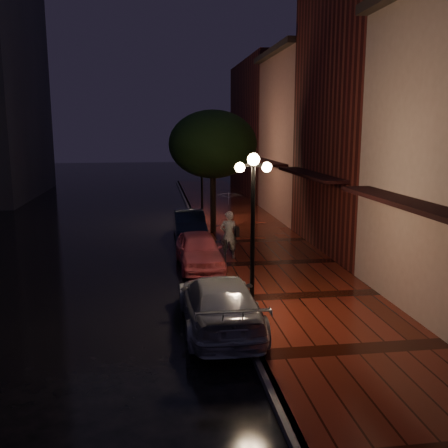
{
  "coord_description": "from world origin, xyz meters",
  "views": [
    {
      "loc": [
        -2.17,
        -17.58,
        5.08
      ],
      "look_at": [
        0.49,
        1.4,
        1.4
      ],
      "focal_mm": 40.0,
      "sensor_mm": 36.0,
      "label": 1
    }
  ],
  "objects_px": {
    "parking_meter": "(225,254)",
    "pink_car": "(199,250)",
    "streetlamp_near": "(253,225)",
    "woman_with_umbrella": "(229,215)",
    "streetlamp_far": "(202,176)",
    "street_tree": "(213,146)",
    "navy_car": "(189,224)",
    "silver_car": "(220,303)"
  },
  "relations": [
    {
      "from": "street_tree",
      "to": "parking_meter",
      "type": "distance_m",
      "value": 8.04
    },
    {
      "from": "navy_car",
      "to": "silver_car",
      "type": "height_order",
      "value": "silver_car"
    },
    {
      "from": "streetlamp_near",
      "to": "woman_with_umbrella",
      "type": "distance_m",
      "value": 5.97
    },
    {
      "from": "pink_car",
      "to": "woman_with_umbrella",
      "type": "height_order",
      "value": "woman_with_umbrella"
    },
    {
      "from": "street_tree",
      "to": "pink_car",
      "type": "distance_m",
      "value": 6.85
    },
    {
      "from": "navy_car",
      "to": "woman_with_umbrella",
      "type": "height_order",
      "value": "woman_with_umbrella"
    },
    {
      "from": "streetlamp_near",
      "to": "street_tree",
      "type": "height_order",
      "value": "street_tree"
    },
    {
      "from": "streetlamp_far",
      "to": "pink_car",
      "type": "distance_m",
      "value": 8.98
    },
    {
      "from": "streetlamp_near",
      "to": "navy_car",
      "type": "relative_size",
      "value": 1.09
    },
    {
      "from": "silver_car",
      "to": "parking_meter",
      "type": "bearing_deg",
      "value": -100.32
    },
    {
      "from": "street_tree",
      "to": "woman_with_umbrella",
      "type": "bearing_deg",
      "value": -90.06
    },
    {
      "from": "street_tree",
      "to": "navy_car",
      "type": "height_order",
      "value": "street_tree"
    },
    {
      "from": "streetlamp_near",
      "to": "streetlamp_far",
      "type": "xyz_separation_m",
      "value": [
        0.0,
        14.0,
        0.0
      ]
    },
    {
      "from": "streetlamp_far",
      "to": "street_tree",
      "type": "relative_size",
      "value": 0.74
    },
    {
      "from": "street_tree",
      "to": "silver_car",
      "type": "bearing_deg",
      "value": -95.99
    },
    {
      "from": "streetlamp_near",
      "to": "silver_car",
      "type": "bearing_deg",
      "value": -151.01
    },
    {
      "from": "woman_with_umbrella",
      "to": "streetlamp_far",
      "type": "bearing_deg",
      "value": -86.52
    },
    {
      "from": "pink_car",
      "to": "navy_car",
      "type": "bearing_deg",
      "value": 87.91
    },
    {
      "from": "streetlamp_near",
      "to": "streetlamp_far",
      "type": "bearing_deg",
      "value": 90.0
    },
    {
      "from": "streetlamp_far",
      "to": "pink_car",
      "type": "height_order",
      "value": "streetlamp_far"
    },
    {
      "from": "navy_car",
      "to": "woman_with_umbrella",
      "type": "distance_m",
      "value": 4.82
    },
    {
      "from": "silver_car",
      "to": "street_tree",
      "type": "bearing_deg",
      "value": -96.23
    },
    {
      "from": "streetlamp_near",
      "to": "street_tree",
      "type": "distance_m",
      "value": 11.12
    },
    {
      "from": "streetlamp_far",
      "to": "parking_meter",
      "type": "relative_size",
      "value": 3.5
    },
    {
      "from": "street_tree",
      "to": "navy_car",
      "type": "distance_m",
      "value": 3.83
    },
    {
      "from": "streetlamp_far",
      "to": "street_tree",
      "type": "height_order",
      "value": "street_tree"
    },
    {
      "from": "streetlamp_near",
      "to": "silver_car",
      "type": "xyz_separation_m",
      "value": [
        -0.95,
        -0.53,
        -1.91
      ]
    },
    {
      "from": "woman_with_umbrella",
      "to": "street_tree",
      "type": "bearing_deg",
      "value": -88.38
    },
    {
      "from": "pink_car",
      "to": "parking_meter",
      "type": "xyz_separation_m",
      "value": [
        0.75,
        -1.59,
        0.23
      ]
    },
    {
      "from": "streetlamp_far",
      "to": "parking_meter",
      "type": "distance_m",
      "value": 10.45
    },
    {
      "from": "parking_meter",
      "to": "streetlamp_far",
      "type": "bearing_deg",
      "value": 80.71
    },
    {
      "from": "parking_meter",
      "to": "pink_car",
      "type": "bearing_deg",
      "value": 107.05
    },
    {
      "from": "silver_car",
      "to": "woman_with_umbrella",
      "type": "bearing_deg",
      "value": -100.82
    },
    {
      "from": "streetlamp_far",
      "to": "navy_car",
      "type": "xyz_separation_m",
      "value": [
        -0.95,
        -3.57,
        -1.95
      ]
    },
    {
      "from": "streetlamp_near",
      "to": "woman_with_umbrella",
      "type": "height_order",
      "value": "streetlamp_near"
    },
    {
      "from": "streetlamp_near",
      "to": "street_tree",
      "type": "relative_size",
      "value": 0.74
    },
    {
      "from": "street_tree",
      "to": "pink_car",
      "type": "relative_size",
      "value": 1.49
    },
    {
      "from": "streetlamp_near",
      "to": "pink_car",
      "type": "xyz_separation_m",
      "value": [
        -0.95,
        5.28,
        -1.94
      ]
    },
    {
      "from": "streetlamp_far",
      "to": "pink_car",
      "type": "bearing_deg",
      "value": -96.22
    },
    {
      "from": "woman_with_umbrella",
      "to": "parking_meter",
      "type": "bearing_deg",
      "value": 80.16
    },
    {
      "from": "streetlamp_near",
      "to": "silver_car",
      "type": "relative_size",
      "value": 0.91
    },
    {
      "from": "navy_car",
      "to": "streetlamp_far",
      "type": "bearing_deg",
      "value": 74.88
    }
  ]
}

